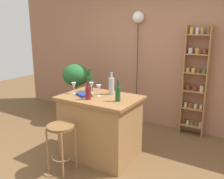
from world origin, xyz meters
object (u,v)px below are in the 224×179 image
(wine_glass_center, at_px, (74,86))
(cookbook, at_px, (84,95))
(bottle_olive_oil, at_px, (111,85))
(bottle_wine_red, at_px, (88,92))
(bottle_vinegar, at_px, (90,83))
(wine_glass_left, at_px, (99,88))
(pendant_globe_light, at_px, (138,19))
(bottle_soda_blue, at_px, (118,93))
(plant_stool, at_px, (77,112))
(bar_stool, at_px, (61,137))
(wine_glass_right, at_px, (92,85))
(potted_plant, at_px, (76,78))
(spice_shelf, at_px, (195,80))

(wine_glass_center, distance_m, cookbook, 0.23)
(bottle_olive_oil, bearing_deg, bottle_wine_red, -109.10)
(bottle_vinegar, xyz_separation_m, wine_glass_left, (0.28, -0.17, -0.01))
(bottle_olive_oil, bearing_deg, pendant_globe_light, 100.22)
(bottle_wine_red, height_order, bottle_soda_blue, bottle_soda_blue)
(bottle_vinegar, distance_m, pendant_globe_light, 1.68)
(bottle_olive_oil, relative_size, pendant_globe_light, 0.16)
(plant_stool, height_order, bottle_vinegar, bottle_vinegar)
(bar_stool, distance_m, wine_glass_right, 0.89)
(bar_stool, height_order, wine_glass_right, wine_glass_right)
(bottle_wine_red, bearing_deg, potted_plant, 135.80)
(bar_stool, xyz_separation_m, spice_shelf, (1.15, 2.11, 0.50))
(bottle_vinegar, bearing_deg, spice_shelf, 46.10)
(plant_stool, distance_m, potted_plant, 0.72)
(bottle_wine_red, bearing_deg, bottle_vinegar, 123.28)
(cookbook, bearing_deg, bar_stool, -64.90)
(bar_stool, relative_size, bottle_vinegar, 1.94)
(wine_glass_left, bearing_deg, bottle_soda_blue, -11.55)
(bottle_vinegar, xyz_separation_m, bottle_olive_oil, (0.38, 0.01, 0.00))
(bottle_wine_red, height_order, wine_glass_right, bottle_wine_red)
(wine_glass_center, height_order, cookbook, wine_glass_center)
(wine_glass_right, bearing_deg, pendant_globe_light, 88.31)
(wine_glass_right, relative_size, pendant_globe_light, 0.08)
(cookbook, bearing_deg, wine_glass_center, -166.96)
(potted_plant, xyz_separation_m, pendant_globe_light, (1.02, 0.63, 1.12))
(wine_glass_left, height_order, wine_glass_center, same)
(plant_stool, distance_m, bottle_olive_oil, 1.70)
(plant_stool, height_order, bottle_wine_red, bottle_wine_red)
(potted_plant, bearing_deg, wine_glass_right, -39.74)
(cookbook, bearing_deg, wine_glass_left, 50.78)
(bar_stool, bearing_deg, wine_glass_center, 112.52)
(potted_plant, bearing_deg, wine_glass_left, -37.56)
(potted_plant, relative_size, wine_glass_right, 4.98)
(bottle_olive_oil, distance_m, bottle_soda_blue, 0.36)
(plant_stool, bearing_deg, wine_glass_center, -51.47)
(wine_glass_center, bearing_deg, potted_plant, 128.53)
(bottle_vinegar, xyz_separation_m, pendant_globe_light, (0.14, 1.36, 0.98))
(wine_glass_center, distance_m, wine_glass_right, 0.26)
(wine_glass_center, bearing_deg, wine_glass_right, 34.53)
(bar_stool, xyz_separation_m, cookbook, (-0.02, 0.53, 0.44))
(plant_stool, bearing_deg, potted_plant, 180.00)
(wine_glass_center, bearing_deg, spice_shelf, 48.15)
(bottle_soda_blue, distance_m, cookbook, 0.56)
(bottle_soda_blue, bearing_deg, bottle_wine_red, -161.04)
(wine_glass_center, bearing_deg, bottle_vinegar, 62.52)
(cookbook, xyz_separation_m, pendant_globe_light, (0.05, 1.63, 1.09))
(bar_stool, bearing_deg, potted_plant, 123.27)
(plant_stool, bearing_deg, spice_shelf, 15.17)
(potted_plant, relative_size, bottle_vinegar, 2.42)
(plant_stool, height_order, potted_plant, potted_plant)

